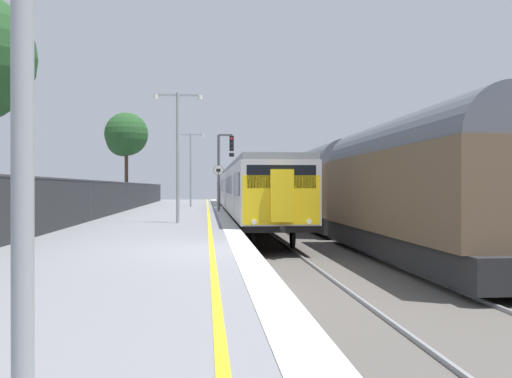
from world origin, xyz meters
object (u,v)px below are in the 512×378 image
object	(u,v)px
speed_limit_sign	(218,182)
platform_lamp_far	(191,163)
signal_gantry	(223,162)
platform_lamp_mid	(178,145)
commuter_train_at_platform	(242,190)
background_tree_centre	(125,136)
freight_train_adjacent_track	(319,185)

from	to	relation	value
speed_limit_sign	platform_lamp_far	bearing A→B (deg)	101.17
signal_gantry	platform_lamp_far	world-z (taller)	platform_lamp_far
signal_gantry	platform_lamp_mid	xyz separation A→B (m)	(-2.25, -13.95, 0.07)
commuter_train_at_platform	background_tree_centre	size ratio (longest dim) A/B	5.14
commuter_train_at_platform	platform_lamp_far	world-z (taller)	platform_lamp_far
signal_gantry	speed_limit_sign	distance (m)	4.04
commuter_train_at_platform	platform_lamp_mid	world-z (taller)	platform_lamp_mid
speed_limit_sign	background_tree_centre	world-z (taller)	background_tree_centre
platform_lamp_mid	background_tree_centre	distance (m)	29.63
freight_train_adjacent_track	platform_lamp_far	bearing A→B (deg)	127.15
platform_lamp_mid	platform_lamp_far	size ratio (longest dim) A/B	0.96
signal_gantry	platform_lamp_mid	bearing A→B (deg)	-99.17
platform_lamp_far	speed_limit_sign	bearing A→B (deg)	-78.83
platform_lamp_far	commuter_train_at_platform	bearing A→B (deg)	-37.15
freight_train_adjacent_track	platform_lamp_mid	size ratio (longest dim) A/B	8.21
commuter_train_at_platform	freight_train_adjacent_track	size ratio (longest dim) A/B	0.97
speed_limit_sign	platform_lamp_mid	bearing A→B (deg)	-100.48
signal_gantry	platform_lamp_mid	world-z (taller)	platform_lamp_mid
freight_train_adjacent_track	background_tree_centre	world-z (taller)	background_tree_centre
freight_train_adjacent_track	background_tree_centre	size ratio (longest dim) A/B	5.31
commuter_train_at_platform	platform_lamp_far	distance (m)	5.08
commuter_train_at_platform	background_tree_centre	bearing A→B (deg)	129.41
freight_train_adjacent_track	signal_gantry	xyz separation A→B (m)	(-5.48, 4.49, 1.52)
signal_gantry	commuter_train_at_platform	bearing A→B (deg)	63.04
freight_train_adjacent_track	speed_limit_sign	distance (m)	5.89
platform_lamp_mid	background_tree_centre	world-z (taller)	background_tree_centre
freight_train_adjacent_track	signal_gantry	world-z (taller)	signal_gantry
signal_gantry	background_tree_centre	distance (m)	17.35
freight_train_adjacent_track	background_tree_centre	distance (m)	24.25
platform_lamp_mid	platform_lamp_far	bearing A→B (deg)	90.00
commuter_train_at_platform	freight_train_adjacent_track	distance (m)	8.40
signal_gantry	platform_lamp_far	bearing A→B (deg)	111.51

